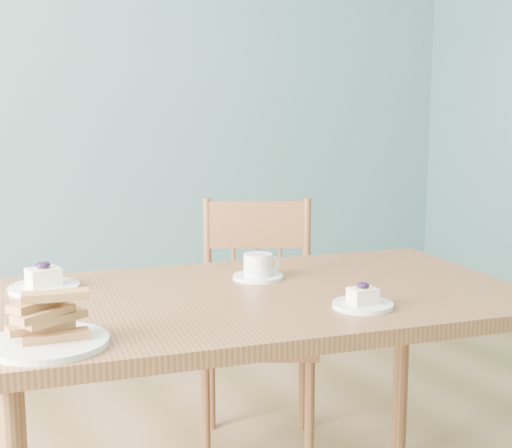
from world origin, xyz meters
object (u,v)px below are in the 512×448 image
dining_table (261,319)px  coffee_cup (258,268)px  cheesecake_plate_far (44,283)px  biscotti_plate (48,328)px  dining_chair (257,324)px  cheesecake_plate_near (363,301)px

dining_table → coffee_cup: bearing=73.4°
cheesecake_plate_far → biscotti_plate: biscotti_plate is taller
dining_table → biscotti_plate: bearing=-154.7°
dining_chair → biscotti_plate: size_ratio=3.63×
cheesecake_plate_far → biscotti_plate: 0.45m
cheesecake_plate_near → cheesecake_plate_far: cheesecake_plate_far is taller
dining_chair → cheesecake_plate_far: dining_chair is taller
cheesecake_plate_far → coffee_cup: bearing=-15.9°
cheesecake_plate_near → coffee_cup: 0.37m
dining_table → cheesecake_plate_near: cheesecake_plate_near is taller
dining_table → biscotti_plate: 0.59m
dining_table → coffee_cup: coffee_cup is taller
biscotti_plate → dining_table: bearing=15.3°
cheesecake_plate_near → coffee_cup: bearing=101.9°
dining_chair → biscotti_plate: 1.12m
dining_chair → coffee_cup: (-0.22, -0.40, 0.30)m
cheesecake_plate_far → biscotti_plate: bearing=-101.3°
dining_chair → cheesecake_plate_far: 0.84m
cheesecake_plate_far → biscotti_plate: (-0.09, -0.44, 0.02)m
dining_table → cheesecake_plate_far: 0.56m
coffee_cup → cheesecake_plate_far: bearing=-176.3°
biscotti_plate → cheesecake_plate_far: bearing=78.7°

